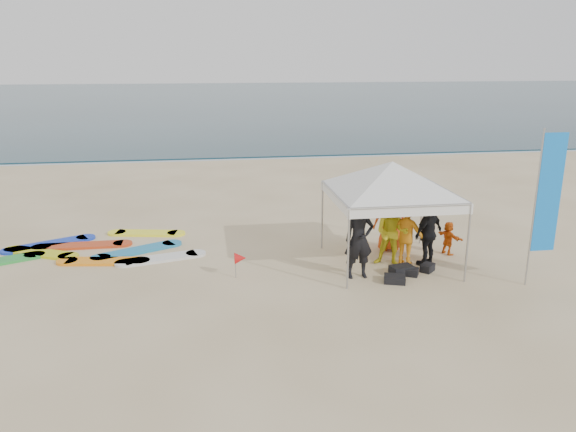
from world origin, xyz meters
The scene contains 14 objects.
ground centered at (0.00, 0.00, 0.00)m, with size 120.00×120.00×0.00m, color beige.
ocean centered at (0.00, 60.00, 0.04)m, with size 160.00×84.00×0.08m, color #0C2633.
shoreline_foam centered at (0.00, 18.20, 0.00)m, with size 160.00×1.20×0.01m, color silver.
person_black_a centered at (2.44, 1.14, 0.97)m, with size 0.71×0.46×1.94m, color black.
person_yellow centered at (3.48, 1.79, 0.88)m, with size 0.85×0.66×1.75m, color yellow.
person_orange_a centered at (3.92, 1.88, 0.86)m, with size 1.11×0.64×1.72m, color orange.
person_black_b centered at (4.42, 1.68, 0.86)m, with size 1.01×0.42×1.72m, color black.
person_orange_b centered at (3.84, 2.98, 0.94)m, with size 0.92×0.60×1.88m, color #D34712.
person_seated centered at (5.30, 2.38, 0.46)m, with size 0.85×0.27×0.91m, color #D75B13.
canopy_tent centered at (3.45, 1.91, 2.68)m, with size 4.08×4.08×3.08m.
feather_flag centered at (6.51, 0.08, 2.18)m, with size 0.62×0.04×3.69m.
marker_pennant centered at (-0.40, 1.53, 0.49)m, with size 0.28×0.28×0.64m.
gear_pile centered at (3.61, 1.02, 0.10)m, with size 1.56×1.03×0.22m.
surfboard_spread centered at (-4.33, 4.03, 0.04)m, with size 5.93×3.25×0.07m.
Camera 1 is at (-1.14, -11.26, 5.21)m, focal length 35.00 mm.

